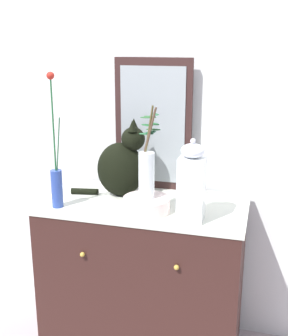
{
  "coord_description": "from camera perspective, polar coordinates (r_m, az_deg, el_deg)",
  "views": [
    {
      "loc": [
        0.57,
        -2.01,
        1.65
      ],
      "look_at": [
        0.0,
        0.0,
        1.04
      ],
      "focal_mm": 47.28,
      "sensor_mm": 36.0,
      "label": 1
    }
  ],
  "objects": [
    {
      "name": "cat_sitting",
      "position": [
        2.28,
        -2.85,
        0.4
      ],
      "size": [
        0.4,
        0.2,
        0.41
      ],
      "color": "black",
      "rests_on": "sideboard"
    },
    {
      "name": "jar_lidded_porcelain",
      "position": [
        1.98,
        6.16,
        -2.01
      ],
      "size": [
        0.12,
        0.12,
        0.38
      ],
      "color": "white",
      "rests_on": "sideboard"
    },
    {
      "name": "vase_glass_clear",
      "position": [
        2.06,
        0.38,
        -0.17
      ],
      "size": [
        0.11,
        0.17,
        0.44
      ],
      "color": "silver",
      "rests_on": "bowl_porcelain"
    },
    {
      "name": "bowl_porcelain",
      "position": [
        2.11,
        0.32,
        -4.73
      ],
      "size": [
        0.22,
        0.22,
        0.07
      ],
      "primitive_type": "cylinder",
      "color": "silver",
      "rests_on": "sideboard"
    },
    {
      "name": "mirror_leaning",
      "position": [
        2.37,
        1.17,
        5.59
      ],
      "size": [
        0.42,
        0.03,
        0.7
      ],
      "color": "#2F1B1A",
      "rests_on": "sideboard"
    },
    {
      "name": "vase_slim_green",
      "position": [
        2.17,
        -11.23,
        -1.26
      ],
      "size": [
        0.06,
        0.06,
        0.65
      ],
      "color": "#294292",
      "rests_on": "sideboard"
    },
    {
      "name": "wall_back",
      "position": [
        2.45,
        2.17,
        8.04
      ],
      "size": [
        4.4,
        0.08,
        2.6
      ],
      "primitive_type": "cube",
      "color": "silver",
      "rests_on": "ground_plane"
    },
    {
      "name": "sideboard",
      "position": [
        2.42,
        -0.0,
        -13.97
      ],
      "size": [
        1.03,
        0.55,
        0.86
      ],
      "color": "#311A16",
      "rests_on": "ground_plane"
    }
  ]
}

